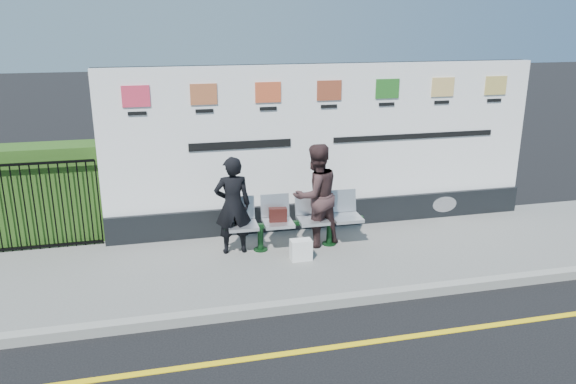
# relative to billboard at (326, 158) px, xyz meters

# --- Properties ---
(ground) EXTENTS (80.00, 80.00, 0.00)m
(ground) POSITION_rel_billboard_xyz_m (-0.50, -3.85, -1.42)
(ground) COLOR black
(pavement) EXTENTS (14.00, 3.00, 0.12)m
(pavement) POSITION_rel_billboard_xyz_m (-0.50, -1.35, -1.36)
(pavement) COLOR slate
(pavement) RESTS_ON ground
(kerb) EXTENTS (14.00, 0.18, 0.14)m
(kerb) POSITION_rel_billboard_xyz_m (-0.50, -2.85, -1.35)
(kerb) COLOR gray
(kerb) RESTS_ON ground
(yellow_line) EXTENTS (14.00, 0.10, 0.01)m
(yellow_line) POSITION_rel_billboard_xyz_m (-0.50, -3.85, -1.42)
(yellow_line) COLOR yellow
(yellow_line) RESTS_ON ground
(billboard) EXTENTS (8.00, 0.30, 3.00)m
(billboard) POSITION_rel_billboard_xyz_m (0.00, 0.00, 0.00)
(billboard) COLOR black
(billboard) RESTS_ON pavement
(hedge) EXTENTS (2.35, 0.70, 1.70)m
(hedge) POSITION_rel_billboard_xyz_m (-5.08, 0.45, -0.45)
(hedge) COLOR #2B5218
(hedge) RESTS_ON pavement
(railing) EXTENTS (2.05, 0.06, 1.54)m
(railing) POSITION_rel_billboard_xyz_m (-5.08, -0.00, -0.53)
(railing) COLOR black
(railing) RESTS_ON pavement
(bench) EXTENTS (2.32, 0.65, 0.49)m
(bench) POSITION_rel_billboard_xyz_m (-0.82, -0.93, -1.05)
(bench) COLOR #B7BBC1
(bench) RESTS_ON pavement
(woman_left) EXTENTS (0.61, 0.41, 1.65)m
(woman_left) POSITION_rel_billboard_xyz_m (-1.88, -0.89, -0.48)
(woman_left) COLOR black
(woman_left) RESTS_ON pavement
(woman_right) EXTENTS (1.03, 0.91, 1.78)m
(woman_right) POSITION_rel_billboard_xyz_m (-0.45, -0.87, -0.41)
(woman_right) COLOR #392525
(woman_right) RESTS_ON pavement
(handbag_brown) EXTENTS (0.31, 0.16, 0.24)m
(handbag_brown) POSITION_rel_billboard_xyz_m (-1.12, -0.93, -0.69)
(handbag_brown) COLOR black
(handbag_brown) RESTS_ON bench
(carrier_bag_white) EXTENTS (0.34, 0.21, 0.34)m
(carrier_bag_white) POSITION_rel_billboard_xyz_m (-0.86, -1.46, -1.13)
(carrier_bag_white) COLOR white
(carrier_bag_white) RESTS_ON pavement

